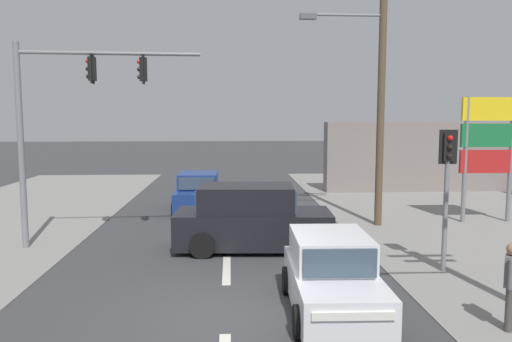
{
  "coord_description": "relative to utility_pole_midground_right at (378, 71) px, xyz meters",
  "views": [
    {
      "loc": [
        0.11,
        -9.36,
        3.87
      ],
      "look_at": [
        0.8,
        4.0,
        2.41
      ],
      "focal_mm": 35.0,
      "sensor_mm": 36.0,
      "label": 1
    }
  ],
  "objects": [
    {
      "name": "ground_plane",
      "position": [
        -5.23,
        -7.89,
        -5.45
      ],
      "size": [
        140.0,
        140.0,
        0.0
      ],
      "primitive_type": "plane",
      "color": "#3A3A3D"
    },
    {
      "name": "lane_dash_mid",
      "position": [
        -5.23,
        -4.89,
        -5.44
      ],
      "size": [
        0.2,
        2.4,
        0.01
      ],
      "primitive_type": "cube",
      "color": "silver",
      "rests_on": "ground"
    },
    {
      "name": "lane_dash_far",
      "position": [
        -5.23,
        0.11,
        -5.44
      ],
      "size": [
        0.2,
        2.4,
        0.01
      ],
      "primitive_type": "cube",
      "color": "silver",
      "rests_on": "ground"
    },
    {
      "name": "utility_pole_midground_right",
      "position": [
        0.0,
        0.0,
        0.0
      ],
      "size": [
        3.78,
        0.33,
        10.16
      ],
      "color": "brown",
      "rests_on": "ground"
    },
    {
      "name": "traffic_signal_mast",
      "position": [
        -9.89,
        -2.41,
        -1.3
      ],
      "size": [
        5.28,
        0.53,
        6.0
      ],
      "color": "slate",
      "rests_on": "ground"
    },
    {
      "name": "pedestal_signal_right_kerb",
      "position": [
        0.2,
        -5.36,
        -3.03
      ],
      "size": [
        0.44,
        0.29,
        3.56
      ],
      "color": "slate",
      "rests_on": "ground"
    },
    {
      "name": "shopping_plaza_sign",
      "position": [
        4.25,
        0.36,
        -2.46
      ],
      "size": [
        2.1,
        0.16,
        4.6
      ],
      "color": "slate",
      "rests_on": "ground"
    },
    {
      "name": "shopfront_wall_far",
      "position": [
        5.77,
        8.11,
        -3.65
      ],
      "size": [
        12.0,
        1.0,
        3.6
      ],
      "primitive_type": "cube",
      "color": "gray",
      "rests_on": "ground"
    },
    {
      "name": "suv_receding_far",
      "position": [
        -4.52,
        -2.98,
        -4.56
      ],
      "size": [
        4.62,
        2.23,
        1.9
      ],
      "color": "black",
      "rests_on": "ground"
    },
    {
      "name": "sedan_kerbside_parked",
      "position": [
        -6.45,
        3.36,
        -4.74
      ],
      "size": [
        1.92,
        4.26,
        1.56
      ],
      "color": "navy",
      "rests_on": "ground"
    },
    {
      "name": "hatchback_oncoming_mid",
      "position": [
        -3.12,
        -7.73,
        -4.74
      ],
      "size": [
        1.84,
        3.67,
        1.53
      ],
      "color": "silver",
      "rests_on": "ground"
    },
    {
      "name": "pedestrian_at_kerb",
      "position": [
        -0.09,
        -8.81,
        -4.52
      ],
      "size": [
        0.38,
        0.48,
        1.63
      ],
      "color": "#47423D",
      "rests_on": "ground"
    }
  ]
}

